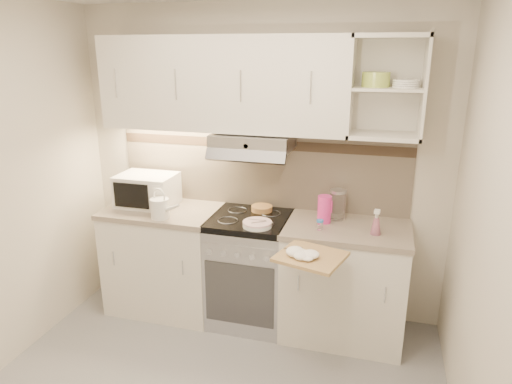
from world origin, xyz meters
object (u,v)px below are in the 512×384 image
plate_stack (257,224)px  spray_bottle (376,224)px  glass_jar (338,204)px  pink_pitcher (324,209)px  microwave (147,190)px  watering_can (161,208)px  cutting_board (311,257)px  electric_range (250,269)px

plate_stack → spray_bottle: bearing=5.9°
plate_stack → glass_jar: glass_jar is taller
pink_pitcher → spray_bottle: size_ratio=1.04×
glass_jar → microwave: bearing=-176.5°
microwave → watering_can: microwave is taller
pink_pitcher → cutting_board: pink_pitcher is taller
microwave → glass_jar: 1.56m
glass_jar → plate_stack: bearing=-149.8°
electric_range → glass_jar: glass_jar is taller
pink_pitcher → spray_bottle: 0.41m
watering_can → plate_stack: 0.77m
pink_pitcher → cutting_board: (-0.01, -0.56, -0.13)m
glass_jar → cutting_board: 0.68m
electric_range → spray_bottle: (0.95, -0.09, 0.53)m
plate_stack → cutting_board: 0.57m
electric_range → watering_can: watering_can is taller
watering_can → pink_pitcher: watering_can is taller
plate_stack → cutting_board: size_ratio=0.53×
glass_jar → cutting_board: (-0.10, -0.66, -0.15)m
microwave → pink_pitcher: bearing=-0.5°
microwave → watering_can: (0.25, -0.25, -0.05)m
electric_range → spray_bottle: 1.09m
electric_range → plate_stack: (0.11, -0.18, 0.47)m
electric_range → pink_pitcher: pink_pitcher is taller
watering_can → microwave: bearing=152.8°
electric_range → plate_stack: size_ratio=4.18×
glass_jar → cutting_board: size_ratio=0.58×
electric_range → glass_jar: bearing=12.0°
electric_range → cutting_board: electric_range is taller
glass_jar → spray_bottle: glass_jar is taller
microwave → glass_jar: bearing=3.2°
pink_pitcher → watering_can: bearing=-165.6°
glass_jar → spray_bottle: (0.29, -0.23, -0.04)m
plate_stack → cutting_board: plate_stack is taller
plate_stack → glass_jar: bearing=30.2°
electric_range → microwave: microwave is taller
watering_can → plate_stack: (0.76, 0.03, -0.07)m
microwave → watering_can: bearing=-45.7°
glass_jar → watering_can: bearing=-165.1°
watering_can → glass_jar: (1.31, 0.35, 0.03)m
electric_range → cutting_board: bearing=-42.8°
watering_can → glass_jar: 1.36m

